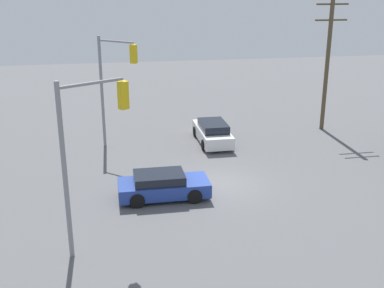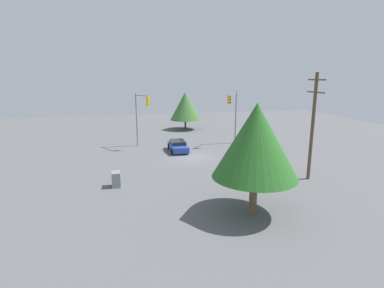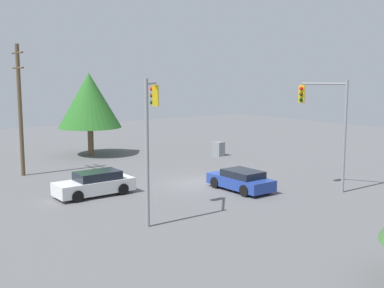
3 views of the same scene
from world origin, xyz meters
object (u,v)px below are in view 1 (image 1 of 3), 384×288
traffic_signal_cross (114,75)px  sedan_white (213,132)px  traffic_signal_main (88,138)px  sedan_blue (163,185)px

traffic_signal_cross → sedan_white: bearing=42.3°
traffic_signal_main → traffic_signal_cross: bearing=53.7°
traffic_signal_main → traffic_signal_cross: size_ratio=0.98×
sedan_white → traffic_signal_main: 14.28m
sedan_white → traffic_signal_main: size_ratio=0.68×
sedan_white → traffic_signal_cross: traffic_signal_cross is taller
sedan_white → traffic_signal_main: (7.29, 11.67, 3.81)m
sedan_white → traffic_signal_main: bearing=-122.0°
sedan_blue → traffic_signal_main: size_ratio=0.64×
sedan_blue → traffic_signal_main: traffic_signal_main is taller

